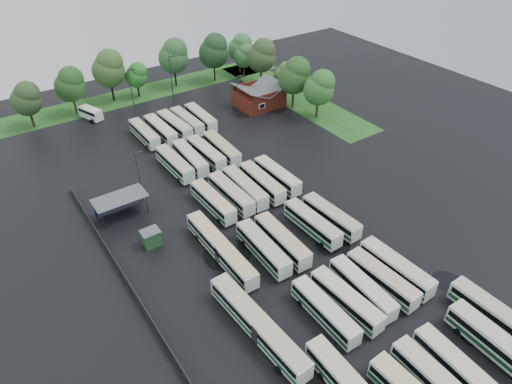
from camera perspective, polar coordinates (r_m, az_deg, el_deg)
ground at (r=67.14m, az=4.44°, el=-7.25°), size 160.00×160.00×0.00m
brick_building at (r=107.12m, az=0.38°, el=11.64°), size 10.07×8.60×5.39m
wash_shed at (r=74.64m, az=-16.74°, el=-0.87°), size 8.20×4.20×3.58m
utility_hut at (r=68.68m, az=-12.97°, el=-5.60°), size 2.70×2.20×2.62m
grass_strip_north at (r=116.97m, az=-15.13°, el=11.56°), size 80.00×10.00×0.01m
grass_strip_east at (r=113.43m, az=4.61°, el=11.92°), size 10.00×50.00×0.01m
west_fence at (r=64.73m, az=-16.11°, el=-10.23°), size 0.10×50.00×1.20m
bus_r0c1 at (r=55.00m, az=21.73°, el=-21.31°), size 2.50×10.97×3.04m
bus_r0c2 at (r=56.89m, az=23.89°, el=-19.50°), size 2.82×10.82×2.98m
bus_r0c4 at (r=60.70m, az=27.57°, el=-16.29°), size 2.69×11.21×3.10m
bus_r1c0 at (r=57.79m, az=8.62°, el=-14.52°), size 2.36×10.58×2.94m
bus_r1c1 at (r=59.36m, az=11.22°, el=-13.10°), size 2.80×10.80×2.98m
bus_r1c2 at (r=61.14m, az=13.15°, el=-11.62°), size 2.74×10.67×2.94m
bus_r1c3 at (r=62.88m, az=15.49°, el=-10.41°), size 2.72×10.79×2.98m
bus_r1c4 at (r=64.78m, az=17.12°, el=-9.04°), size 2.78×11.18×3.09m
bus_r2c0 at (r=64.77m, az=0.90°, el=-7.04°), size 2.74×11.10×3.07m
bus_r2c1 at (r=66.04m, az=3.29°, el=-6.07°), size 2.70×11.18×3.09m
bus_r2c3 at (r=69.44m, az=7.07°, el=-3.92°), size 2.57×10.85×3.01m
bus_r2c4 at (r=71.14m, az=9.37°, el=-3.06°), size 2.81×10.81×2.98m
bus_r3c0 at (r=73.56m, az=-5.39°, el=-1.19°), size 2.53×10.77×2.98m
bus_r3c1 at (r=75.06m, az=-3.16°, el=-0.19°), size 2.45×10.96×3.04m
bus_r3c2 at (r=76.30m, az=-1.41°, el=0.57°), size 2.69×11.24×3.11m
bus_r3c3 at (r=77.59m, az=0.75°, el=1.22°), size 2.61×11.09×3.07m
bus_r3c4 at (r=79.42m, az=2.67°, el=2.06°), size 2.39×10.85×3.01m
bus_r4c0 at (r=83.86m, az=-10.15°, el=3.52°), size 2.57×11.14×3.09m
bus_r4c1 at (r=85.02m, az=-8.24°, el=4.21°), size 2.84×11.16×3.08m
bus_r4c2 at (r=86.26m, az=-6.26°, el=4.87°), size 2.53×10.98×3.04m
bus_r4c3 at (r=87.42m, az=-4.31°, el=5.47°), size 2.77×11.21×3.10m
bus_r5c0 at (r=95.14m, az=-13.77°, el=7.11°), size 2.36×10.64×2.96m
bus_r5c1 at (r=95.72m, az=-11.83°, el=7.63°), size 2.51×11.12×3.09m
bus_r5c2 at (r=97.03m, az=-10.13°, el=8.25°), size 2.93×11.23×3.10m
bus_r5c3 at (r=98.21m, az=-8.62°, el=8.74°), size 2.60×10.94×3.03m
bus_r5c4 at (r=99.46m, az=-6.92°, el=9.24°), size 2.57×10.90×3.02m
artic_bus_west_b at (r=64.89m, az=-4.42°, el=-7.10°), size 2.38×16.17×3.00m
artic_bus_west_c at (r=55.75m, az=0.26°, el=-16.32°), size 3.18×16.80×3.10m
minibus at (r=107.61m, az=-19.95°, el=9.28°), size 3.96×6.09×2.50m
tree_north_0 at (r=106.60m, az=-26.75°, el=10.42°), size 6.18×6.18×10.23m
tree_north_1 at (r=108.97m, az=-22.19°, el=12.40°), size 6.61×6.61×10.95m
tree_north_2 at (r=112.71m, az=-17.91°, el=14.53°), size 7.42×7.42×12.30m
tree_north_3 at (r=114.09m, az=-14.68°, el=14.00°), size 5.12×5.12×8.47m
tree_north_4 at (r=117.68m, az=-10.21°, el=16.45°), size 7.28×7.28×12.05m
tree_north_5 at (r=119.56m, az=-5.26°, el=17.20°), size 7.36×7.36×12.19m
tree_north_6 at (r=125.11m, az=-1.95°, el=17.62°), size 6.31×6.31×10.45m
tree_east_0 at (r=100.59m, az=8.00°, el=12.83°), size 6.59×6.59×10.91m
tree_east_1 at (r=104.76m, az=4.92°, el=14.34°), size 7.13×7.13×11.81m
tree_east_2 at (r=112.63m, az=3.61°, el=14.60°), size 4.79×4.79×7.93m
tree_east_3 at (r=116.84m, az=0.75°, el=16.73°), size 7.07×7.07×11.70m
tree_east_4 at (r=122.70m, az=-1.44°, el=16.66°), size 5.19×5.16×8.55m
lamp_post_ne at (r=100.45m, az=-2.25°, el=12.17°), size 1.46×0.28×9.46m
lamp_post_nw at (r=75.60m, az=-14.39°, el=2.26°), size 1.42×0.28×9.19m
lamp_post_back_w at (r=105.84m, az=-15.27°, el=12.42°), size 1.55×0.30×10.06m
lamp_post_back_e at (r=109.28m, az=-10.52°, el=14.09°), size 1.68×0.33×10.90m
puddle_0 at (r=57.03m, az=18.89°, el=-20.42°), size 6.22×6.22×0.01m
puddle_1 at (r=62.52m, az=25.51°, el=-16.02°), size 3.09×3.09×0.01m
puddle_2 at (r=66.44m, az=-3.67°, el=-7.77°), size 6.93×6.93×0.01m
puddle_3 at (r=68.64m, az=9.59°, el=-6.58°), size 5.14×5.14×0.01m
puddle_4 at (r=67.68m, az=22.75°, el=-10.28°), size 4.08×4.08×0.01m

